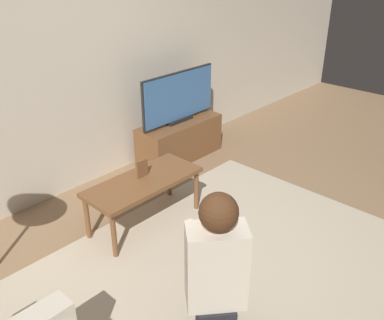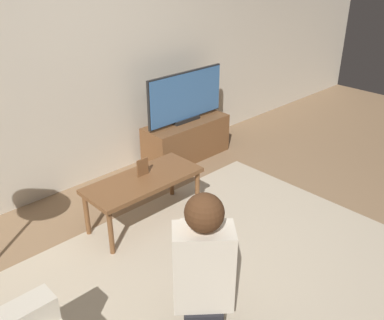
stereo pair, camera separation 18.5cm
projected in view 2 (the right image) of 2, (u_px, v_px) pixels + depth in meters
The scene contains 8 objects.
ground_plane at pixel (219, 281), 3.03m from camera, with size 10.00×10.00×0.00m, color #896B4C.
wall_back at pixel (61, 53), 3.70m from camera, with size 10.00×0.06×2.60m.
rug at pixel (219, 280), 3.03m from camera, with size 3.00×2.28×0.02m.
tv_stand at pixel (186, 140), 4.72m from camera, with size 0.99×0.38×0.43m.
tv at pixel (186, 97), 4.50m from camera, with size 1.00×0.08×0.55m.
coffee_table at pixel (144, 184), 3.52m from camera, with size 0.99×0.42×0.43m.
person_kneeling at pixel (203, 271), 2.37m from camera, with size 0.74×0.80×0.99m.
picture_frame at pixel (143, 167), 3.51m from camera, with size 0.11×0.01×0.15m.
Camera 2 is at (-1.74, -1.56, 2.13)m, focal length 40.00 mm.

